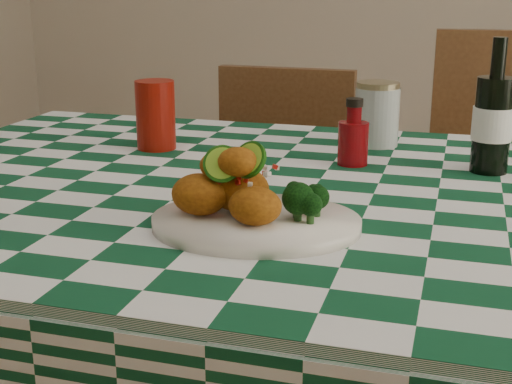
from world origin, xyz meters
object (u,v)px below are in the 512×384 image
(ketchup_bottle, at_px, (353,132))
(mason_jar, at_px, (377,114))
(wooden_chair_left, at_px, (267,233))
(fried_chicken_pile, at_px, (240,182))
(red_tumbler, at_px, (156,115))
(plate, at_px, (256,223))
(beer_bottle, at_px, (494,106))

(ketchup_bottle, xyz_separation_m, mason_jar, (0.02, 0.18, 0.00))
(mason_jar, height_order, wooden_chair_left, mason_jar)
(fried_chicken_pile, distance_m, red_tumbler, 0.52)
(plate, relative_size, red_tumbler, 2.11)
(plate, distance_m, fried_chicken_pile, 0.06)
(mason_jar, relative_size, beer_bottle, 0.55)
(mason_jar, distance_m, beer_bottle, 0.28)
(ketchup_bottle, distance_m, wooden_chair_left, 0.71)
(beer_bottle, relative_size, wooden_chair_left, 0.28)
(ketchup_bottle, bearing_deg, fried_chicken_pile, -103.62)
(wooden_chair_left, bearing_deg, red_tumbler, -101.14)
(fried_chicken_pile, xyz_separation_m, mason_jar, (0.12, 0.58, -0.00))
(plate, bearing_deg, wooden_chair_left, 104.49)
(ketchup_bottle, bearing_deg, beer_bottle, 3.95)
(red_tumbler, relative_size, mason_jar, 1.05)
(mason_jar, distance_m, wooden_chair_left, 0.61)
(mason_jar, bearing_deg, plate, -99.38)
(mason_jar, bearing_deg, ketchup_bottle, -96.95)
(fried_chicken_pile, distance_m, ketchup_bottle, 0.41)
(ketchup_bottle, distance_m, beer_bottle, 0.26)
(mason_jar, bearing_deg, fried_chicken_pile, -101.61)
(fried_chicken_pile, relative_size, ketchup_bottle, 1.22)
(plate, relative_size, mason_jar, 2.22)
(ketchup_bottle, relative_size, wooden_chair_left, 0.14)
(fried_chicken_pile, xyz_separation_m, ketchup_bottle, (0.10, 0.40, -0.00))
(mason_jar, bearing_deg, red_tumbler, -159.82)
(plate, distance_m, beer_bottle, 0.54)
(red_tumbler, height_order, mason_jar, red_tumbler)
(red_tumbler, xyz_separation_m, ketchup_bottle, (0.41, -0.02, -0.01))
(red_tumbler, relative_size, wooden_chair_left, 0.16)
(wooden_chair_left, bearing_deg, ketchup_bottle, -56.47)
(red_tumbler, distance_m, beer_bottle, 0.66)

